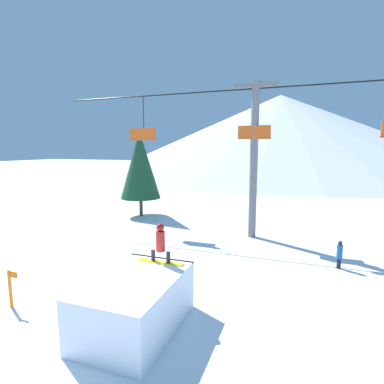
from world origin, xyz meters
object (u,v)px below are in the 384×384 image
pine_tree_near (140,165)px  distant_skier (339,254)px  snowboarder (160,243)px  snow_ramp (136,304)px  trail_marker (11,287)px

pine_tree_near → distant_skier: size_ratio=5.28×
distant_skier → pine_tree_near: bearing=154.8°
snowboarder → pine_tree_near: size_ratio=0.23×
snow_ramp → snowboarder: (0.18, 1.29, 1.40)m
pine_tree_near → trail_marker: bearing=-78.3°
pine_tree_near → trail_marker: pine_tree_near is taller
snowboarder → trail_marker: (-4.59, -1.65, -1.48)m
pine_tree_near → trail_marker: (2.76, -13.36, -3.25)m
trail_marker → snowboarder: bearing=19.8°
snow_ramp → distant_skier: (5.98, 6.80, -0.10)m
snowboarder → trail_marker: size_ratio=1.21×
snow_ramp → pine_tree_near: bearing=118.9°
pine_tree_near → distant_skier: bearing=-25.2°
snowboarder → trail_marker: bearing=-160.2°
trail_marker → distant_skier: size_ratio=1.03×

